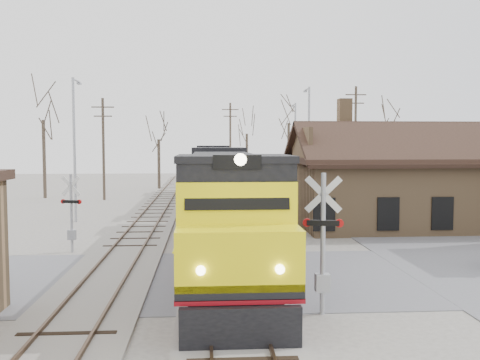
% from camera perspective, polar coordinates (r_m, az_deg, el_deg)
% --- Properties ---
extents(ground, '(140.00, 140.00, 0.00)m').
position_cam_1_polar(ground, '(20.64, -1.32, -10.38)').
color(ground, '#A7A297').
rests_on(ground, ground).
extents(road, '(60.00, 9.00, 0.03)m').
position_cam_1_polar(road, '(20.64, -1.32, -10.34)').
color(road, slate).
rests_on(road, ground).
extents(track_main, '(3.40, 90.00, 0.24)m').
position_cam_1_polar(track_main, '(35.35, -2.38, -4.23)').
color(track_main, '#A7A297').
rests_on(track_main, ground).
extents(track_siding, '(3.40, 90.00, 0.24)m').
position_cam_1_polar(track_siding, '(35.53, -9.67, -4.25)').
color(track_siding, '#A7A297').
rests_on(track_siding, ground).
extents(depot, '(15.20, 9.31, 7.90)m').
position_cam_1_polar(depot, '(34.58, 18.03, -0.71)').
color(depot, '#91704B').
rests_on(depot, ground).
extents(locomotive_lead, '(3.24, 21.70, 4.82)m').
position_cam_1_polar(locomotive_lead, '(23.03, -1.64, -2.47)').
color(locomotive_lead, black).
rests_on(locomotive_lead, ground).
extents(locomotive_trailing, '(3.24, 21.70, 4.56)m').
position_cam_1_polar(locomotive_trailing, '(44.92, -2.70, 0.69)').
color(locomotive_trailing, black).
rests_on(locomotive_trailing, ground).
extents(crossbuck_near, '(1.20, 0.35, 4.24)m').
position_cam_1_polar(crossbuck_near, '(16.19, 8.82, -7.26)').
color(crossbuck_near, '#A5A8AD').
rests_on(crossbuck_near, ground).
extents(crossbuck_far, '(1.03, 0.37, 3.67)m').
position_cam_1_polar(crossbuck_far, '(26.19, -17.54, -3.60)').
color(crossbuck_far, '#A5A8AD').
rests_on(crossbuck_far, ground).
extents(streetlight_a, '(0.25, 2.04, 9.29)m').
position_cam_1_polar(streetlight_a, '(36.16, -17.22, 3.91)').
color(streetlight_a, '#A5A8AD').
rests_on(streetlight_a, ground).
extents(streetlight_b, '(0.25, 2.04, 9.55)m').
position_cam_1_polar(streetlight_b, '(43.20, 7.31, 4.22)').
color(streetlight_b, '#A5A8AD').
rests_on(streetlight_b, ground).
extents(streetlight_c, '(0.25, 2.04, 9.01)m').
position_cam_1_polar(streetlight_c, '(52.94, 5.88, 3.89)').
color(streetlight_c, '#A5A8AD').
rests_on(streetlight_c, ground).
extents(utility_pole_a, '(2.00, 0.24, 9.08)m').
position_cam_1_polar(utility_pole_a, '(49.17, -14.36, 3.45)').
color(utility_pole_a, '#382D23').
rests_on(utility_pole_a, ground).
extents(utility_pole_b, '(2.00, 0.24, 9.89)m').
position_cam_1_polar(utility_pole_b, '(64.28, -1.04, 4.04)').
color(utility_pole_b, '#382D23').
rests_on(utility_pole_b, ground).
extents(utility_pole_c, '(2.00, 0.24, 10.50)m').
position_cam_1_polar(utility_pole_c, '(52.57, 12.20, 4.30)').
color(utility_pole_c, '#382D23').
rests_on(utility_pole_c, ground).
extents(tree_a, '(4.81, 4.81, 11.79)m').
position_cam_1_polar(tree_a, '(52.67, -20.28, 7.32)').
color(tree_a, '#382D23').
rests_on(tree_a, ground).
extents(tree_b, '(3.67, 3.67, 8.98)m').
position_cam_1_polar(tree_b, '(59.03, -8.68, 5.18)').
color(tree_b, '#382D23').
rests_on(tree_b, ground).
extents(tree_c, '(4.20, 4.20, 10.29)m').
position_cam_1_polar(tree_c, '(69.84, 0.73, 5.80)').
color(tree_c, '#382D23').
rests_on(tree_c, ground).
extents(tree_d, '(4.97, 4.97, 12.18)m').
position_cam_1_polar(tree_d, '(64.06, 5.23, 7.16)').
color(tree_d, '#382D23').
rests_on(tree_d, ground).
extents(tree_e, '(4.46, 4.46, 10.93)m').
position_cam_1_polar(tree_e, '(60.43, 15.68, 6.37)').
color(tree_e, '#382D23').
rests_on(tree_e, ground).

